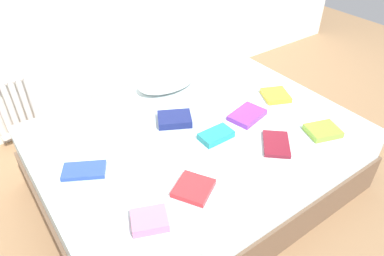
# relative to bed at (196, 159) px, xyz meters

# --- Properties ---
(ground_plane) EXTENTS (8.00, 8.00, 0.00)m
(ground_plane) POSITION_rel_bed_xyz_m (0.00, 0.00, -0.25)
(ground_plane) COLOR #93704C
(bed) EXTENTS (2.00, 1.50, 0.50)m
(bed) POSITION_rel_bed_xyz_m (0.00, 0.00, 0.00)
(bed) COLOR brown
(bed) RESTS_ON ground
(radiator) EXTENTS (0.32, 0.04, 0.51)m
(radiator) POSITION_rel_bed_xyz_m (-0.86, 1.20, 0.11)
(radiator) COLOR white
(radiator) RESTS_ON ground
(pillow) EXTENTS (0.47, 0.28, 0.12)m
(pillow) POSITION_rel_bed_xyz_m (0.13, 0.54, 0.31)
(pillow) COLOR white
(pillow) RESTS_ON bed
(textbook_white) EXTENTS (0.23, 0.21, 0.02)m
(textbook_white) POSITION_rel_bed_xyz_m (-0.47, -0.07, 0.26)
(textbook_white) COLOR white
(textbook_white) RESTS_ON bed
(textbook_teal) EXTENTS (0.21, 0.12, 0.04)m
(textbook_teal) POSITION_rel_bed_xyz_m (0.05, -0.14, 0.27)
(textbook_teal) COLOR teal
(textbook_teal) RESTS_ON bed
(textbook_purple) EXTENTS (0.27, 0.22, 0.03)m
(textbook_purple) POSITION_rel_bed_xyz_m (0.35, -0.09, 0.27)
(textbook_purple) COLOR purple
(textbook_purple) RESTS_ON bed
(textbook_pink) EXTENTS (0.21, 0.19, 0.05)m
(textbook_pink) POSITION_rel_bed_xyz_m (-0.61, -0.47, 0.28)
(textbook_pink) COLOR pink
(textbook_pink) RESTS_ON bed
(textbook_red) EXTENTS (0.25, 0.25, 0.03)m
(textbook_red) POSITION_rel_bed_xyz_m (-0.32, -0.41, 0.27)
(textbook_red) COLOR red
(textbook_red) RESTS_ON bed
(textbook_yellow) EXTENTS (0.24, 0.24, 0.04)m
(textbook_yellow) POSITION_rel_bed_xyz_m (0.69, -0.02, 0.27)
(textbook_yellow) COLOR yellow
(textbook_yellow) RESTS_ON bed
(textbook_lime) EXTENTS (0.24, 0.22, 0.04)m
(textbook_lime) POSITION_rel_bed_xyz_m (0.62, -0.49, 0.27)
(textbook_lime) COLOR #8CC638
(textbook_lime) RESTS_ON bed
(textbook_navy) EXTENTS (0.27, 0.25, 0.05)m
(textbook_navy) POSITION_rel_bed_xyz_m (-0.07, 0.15, 0.28)
(textbook_navy) COLOR navy
(textbook_navy) RESTS_ON bed
(textbook_maroon) EXTENTS (0.27, 0.28, 0.02)m
(textbook_maroon) POSITION_rel_bed_xyz_m (0.30, -0.41, 0.26)
(textbook_maroon) COLOR maroon
(textbook_maroon) RESTS_ON bed
(textbook_blue) EXTENTS (0.27, 0.23, 0.03)m
(textbook_blue) POSITION_rel_bed_xyz_m (-0.73, 0.05, 0.27)
(textbook_blue) COLOR #2847B7
(textbook_blue) RESTS_ON bed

